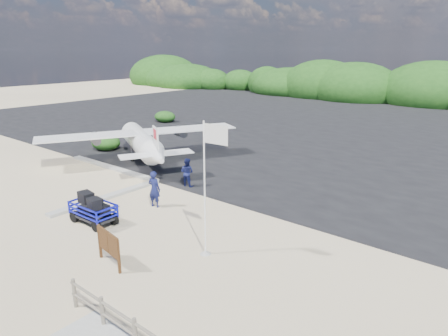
% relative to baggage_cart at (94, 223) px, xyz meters
% --- Properties ---
extents(ground, '(160.00, 160.00, 0.00)m').
position_rel_baggage_cart_xyz_m(ground, '(2.14, 0.95, 0.00)').
color(ground, beige).
extents(asphalt_apron, '(90.00, 50.00, 0.04)m').
position_rel_baggage_cart_xyz_m(asphalt_apron, '(2.14, 30.95, 0.00)').
color(asphalt_apron, '#B2B2B2').
rests_on(asphalt_apron, ground).
extents(lagoon, '(9.00, 7.00, 0.40)m').
position_rel_baggage_cart_xyz_m(lagoon, '(-6.86, 2.45, 0.00)').
color(lagoon, '#B2B2B2').
rests_on(lagoon, ground).
extents(vegetation_band, '(124.00, 8.00, 4.40)m').
position_rel_baggage_cart_xyz_m(vegetation_band, '(2.14, 55.95, 0.00)').
color(vegetation_band, '#B2B2B2').
rests_on(vegetation_band, ground).
extents(baggage_cart, '(2.48, 1.46, 1.22)m').
position_rel_baggage_cart_xyz_m(baggage_cart, '(0.00, 0.00, 0.00)').
color(baggage_cart, '#0C11BA').
rests_on(baggage_cart, ground).
extents(flagpole, '(1.11, 0.52, 5.40)m').
position_rel_baggage_cart_xyz_m(flagpole, '(6.05, 1.13, 0.00)').
color(flagpole, white).
rests_on(flagpole, ground).
extents(signboard, '(1.76, 0.44, 1.44)m').
position_rel_baggage_cart_xyz_m(signboard, '(3.81, -1.82, 0.00)').
color(signboard, '#4F3016').
rests_on(signboard, ground).
extents(crew_a, '(0.78, 0.60, 1.93)m').
position_rel_baggage_cart_xyz_m(crew_a, '(0.64, 3.22, 0.97)').
color(crew_a, '#131848').
rests_on(crew_a, ground).
extents(crew_b, '(0.96, 0.81, 1.74)m').
position_rel_baggage_cart_xyz_m(crew_b, '(-0.33, 6.62, 0.87)').
color(crew_b, '#131848').
rests_on(crew_b, ground).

